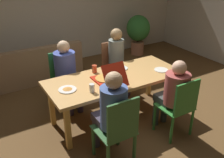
% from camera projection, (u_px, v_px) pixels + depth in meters
% --- Properties ---
extents(ground_plane, '(20.00, 20.00, 0.00)m').
position_uv_depth(ground_plane, '(115.00, 117.00, 4.28)').
color(ground_plane, brown).
extents(back_wall, '(7.06, 0.12, 2.82)m').
position_uv_depth(back_wall, '(51.00, 5.00, 5.85)').
color(back_wall, beige).
rests_on(back_wall, ground).
extents(dining_table, '(2.14, 0.90, 0.74)m').
position_uv_depth(dining_table, '(115.00, 81.00, 3.99)').
color(dining_table, tan).
rests_on(dining_table, ground).
extents(chair_0, '(0.43, 0.42, 0.94)m').
position_uv_depth(chair_0, '(114.00, 65.00, 5.01)').
color(chair_0, '#945938').
rests_on(chair_0, ground).
extents(person_0, '(0.29, 0.51, 1.24)m').
position_uv_depth(person_0, '(118.00, 56.00, 4.80)').
color(person_0, '#3C314D').
rests_on(person_0, ground).
extents(chair_1, '(0.45, 0.43, 0.93)m').
position_uv_depth(chair_1, '(180.00, 106.00, 3.61)').
color(chair_1, '#2C742E').
rests_on(chair_1, ground).
extents(person_1, '(0.35, 0.51, 1.16)m').
position_uv_depth(person_1, '(174.00, 91.00, 3.65)').
color(person_1, '#363E39').
rests_on(person_1, ground).
extents(chair_2, '(0.43, 0.46, 0.94)m').
position_uv_depth(chair_2, '(64.00, 77.00, 4.50)').
color(chair_2, '#266C33').
rests_on(chair_2, ground).
extents(person_2, '(0.36, 0.57, 1.19)m').
position_uv_depth(person_2, '(67.00, 70.00, 4.30)').
color(person_2, '#3B2F49').
rests_on(person_2, ground).
extents(chair_3, '(0.45, 0.46, 0.98)m').
position_uv_depth(chair_3, '(118.00, 130.00, 3.12)').
color(chair_3, '#336132').
rests_on(chair_3, ground).
extents(person_3, '(0.33, 0.54, 1.25)m').
position_uv_depth(person_3, '(111.00, 109.00, 3.15)').
color(person_3, '#3E3744').
rests_on(person_3, ground).
extents(pizza_box_0, '(0.36, 0.55, 0.33)m').
position_uv_depth(pizza_box_0, '(108.00, 78.00, 3.80)').
color(pizza_box_0, '#B42310').
rests_on(pizza_box_0, dining_table).
extents(plate_0, '(0.22, 0.22, 0.01)m').
position_uv_depth(plate_0, '(161.00, 70.00, 4.18)').
color(plate_0, white).
rests_on(plate_0, dining_table).
extents(plate_1, '(0.25, 0.25, 0.03)m').
position_uv_depth(plate_1, '(67.00, 89.00, 3.57)').
color(plate_1, white).
rests_on(plate_1, dining_table).
extents(plate_2, '(0.21, 0.21, 0.03)m').
position_uv_depth(plate_2, '(122.00, 68.00, 4.24)').
color(plate_2, white).
rests_on(plate_2, dining_table).
extents(drinking_glass_0, '(0.07, 0.07, 0.12)m').
position_uv_depth(drinking_glass_0, '(92.00, 88.00, 3.49)').
color(drinking_glass_0, silver).
rests_on(drinking_glass_0, dining_table).
extents(drinking_glass_1, '(0.08, 0.08, 0.12)m').
position_uv_depth(drinking_glass_1, '(94.00, 69.00, 4.07)').
color(drinking_glass_1, '#BE482B').
rests_on(drinking_glass_1, dining_table).
extents(couch, '(1.94, 0.81, 0.78)m').
position_uv_depth(couch, '(34.00, 67.00, 5.45)').
color(couch, '#916F4E').
rests_on(couch, ground).
extents(potted_plant, '(0.61, 0.61, 1.05)m').
position_uv_depth(potted_plant, '(138.00, 31.00, 6.72)').
color(potted_plant, '#AC6F50').
rests_on(potted_plant, ground).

